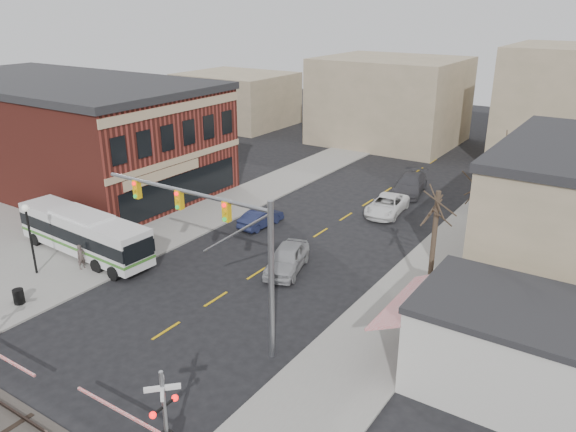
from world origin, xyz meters
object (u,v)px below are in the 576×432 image
Objects in this scene: car_c at (387,205)px; pedestrian_far at (102,238)px; car_d at (410,184)px; trash_bin at (19,296)px; car_b at (261,218)px; car_a at (287,258)px; pedestrian_near at (81,257)px; transit_bus at (84,233)px; street_lamp at (28,225)px; traffic_signal_mast at (222,234)px; rr_crossing_east at (157,414)px.

car_c is 3.01× the size of pedestrian_far.
trash_bin is at bearing -119.96° from car_d.
car_c is (6.90, 7.83, 0.07)m from car_b.
car_b is (-5.85, 5.20, -0.17)m from car_a.
trash_bin is 0.21× the size of car_b.
pedestrian_far is at bearing 21.78° from pedestrian_near.
street_lamp is (-0.24, -3.61, 1.71)m from transit_bus.
car_a is at bearing -59.01° from pedestrian_near.
traffic_signal_mast is at bearing -10.08° from transit_bus.
rr_crossing_east is 15.45m from trash_bin.
traffic_signal_mast is 2.29× the size of street_lamp.
trash_bin is 0.15× the size of car_d.
pedestrian_far reaches higher than car_b.
car_a is 3.04× the size of pedestrian_near.
trash_bin is 15.79m from car_a.
street_lamp is at bearing -127.61° from car_c.
pedestrian_far is at bearing 81.09° from street_lamp.
rr_crossing_east is 17.87m from pedestrian_near.
car_d is (10.85, 31.07, 0.29)m from trash_bin.
traffic_signal_mast reaches higher than car_d.
car_a is at bearing 101.61° from traffic_signal_mast.
rr_crossing_east is 3.16× the size of pedestrian_far.
trash_bin is at bearing -146.86° from car_a.
car_d is at bearing 92.22° from traffic_signal_mast.
pedestrian_near is at bearing 70.45° from car_b.
car_a reaches higher than car_b.
street_lamp is 2.59× the size of pedestrian_far.
street_lamp is 16.24m from car_b.
trash_bin is at bearing -173.68° from pedestrian_near.
car_a is 19.05m from car_d.
transit_bus is 2.31× the size of car_a.
pedestrian_far is (-1.17, 2.62, 0.07)m from pedestrian_near.
rr_crossing_east is (3.03, -7.61, -3.80)m from traffic_signal_mast.
traffic_signal_mast is 9.03m from rr_crossing_east.
street_lamp is at bearing -160.87° from car_a.
transit_bus reaches higher than pedestrian_far.
car_b is 10.44m from car_c.
rr_crossing_east reaches higher than car_d.
car_d reaches higher than trash_bin.
traffic_signal_mast is at bearing -98.50° from car_d.
car_b is at bearing -125.76° from car_d.
trash_bin is at bearing -161.86° from traffic_signal_mast.
trash_bin is at bearing 78.60° from car_b.
traffic_signal_mast is at bearing -94.87° from car_a.
pedestrian_near is at bearing 175.78° from traffic_signal_mast.
trash_bin is at bearing 166.05° from rr_crossing_east.
pedestrian_near is (-15.67, 8.54, -1.03)m from rr_crossing_east.
street_lamp is 3.68m from pedestrian_near.
traffic_signal_mast is 15.02m from pedestrian_far.
pedestrian_far is (-13.18, -17.61, 0.26)m from car_c.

